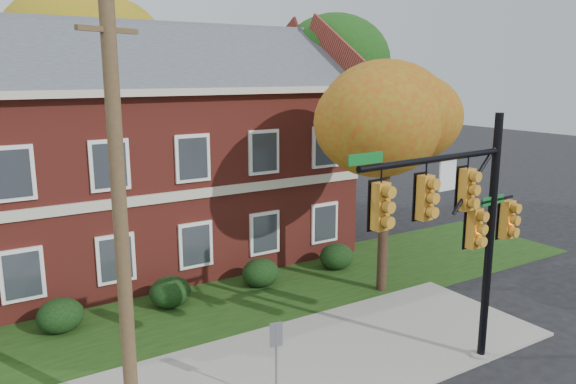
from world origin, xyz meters
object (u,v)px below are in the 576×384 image
hedge_center (170,292)px  tree_near_right (396,105)px  hedge_right (261,273)px  tree_far_rear (96,51)px  hedge_far_right (336,256)px  hedge_left (60,316)px  apartment_building (118,144)px  tree_right_rear (334,65)px  sign_post (276,350)px  utility_pole (120,222)px  traffic_signal (463,218)px

hedge_center → tree_near_right: bearing=-21.4°
hedge_right → tree_far_rear: 15.66m
hedge_far_right → hedge_left: bearing=180.0°
apartment_building → hedge_center: bearing=-90.0°
tree_right_rear → sign_post: 18.41m
hedge_right → tree_right_rear: (7.81, 6.11, 7.60)m
hedge_left → hedge_right: size_ratio=1.00×
tree_near_right → sign_post: (-7.17, -4.00, -5.23)m
hedge_left → tree_right_rear: size_ratio=0.13×
hedge_far_right → tree_right_rear: bearing=54.8°
hedge_right → utility_pole: size_ratio=0.15×
apartment_building → tree_right_rear: 11.77m
traffic_signal → tree_near_right: bearing=60.7°
hedge_left → tree_right_rear: 17.74m
hedge_center → hedge_left: bearing=180.0°
tree_near_right → tree_right_rear: tree_right_rear is taller
tree_far_rear → utility_pole: bearing=-103.1°
hedge_left → tree_near_right: (10.72, -2.83, 6.14)m
hedge_center → sign_post: (0.06, -6.83, 0.91)m
apartment_building → hedge_left: apartment_building is taller
hedge_center → traffic_signal: size_ratio=0.21×
hedge_center → utility_pole: (-3.05, -5.73, 4.19)m
hedge_far_right → tree_near_right: 6.77m
hedge_center → traffic_signal: traffic_signal is taller
tree_near_right → hedge_center: bearing=158.6°
apartment_building → tree_near_right: (7.22, -8.09, 1.68)m
hedge_right → hedge_far_right: same height
traffic_signal → utility_pole: size_ratio=0.73×
hedge_right → tree_right_rear: bearing=38.0°
hedge_center → tree_far_rear: size_ratio=0.12×
hedge_right → utility_pole: (-6.55, -5.73, 4.19)m
apartment_building → tree_far_rear: 8.84m
hedge_left → hedge_right: same height
hedge_right → tree_near_right: tree_near_right is taller
apartment_building → utility_pole: (-3.05, -10.98, -0.27)m
hedge_far_right → sign_post: bearing=-135.5°
traffic_signal → apartment_building: bearing=105.6°
tree_far_rear → hedge_right: bearing=-80.6°
hedge_right → hedge_far_right: 3.50m
hedge_left → traffic_signal: traffic_signal is taller
tree_near_right → traffic_signal: size_ratio=1.27×
hedge_right → sign_post: sign_post is taller
hedge_right → traffic_signal: 8.93m
tree_right_rear → utility_pole: bearing=-140.5°
hedge_right → tree_right_rear: tree_right_rear is taller
hedge_left → hedge_right: bearing=0.0°
hedge_right → tree_near_right: size_ratio=0.16×
hedge_far_right → utility_pole: size_ratio=0.15×
tree_far_rear → sign_post: (-1.29, -19.93, -7.40)m
tree_far_rear → traffic_signal: (3.44, -21.13, -4.64)m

